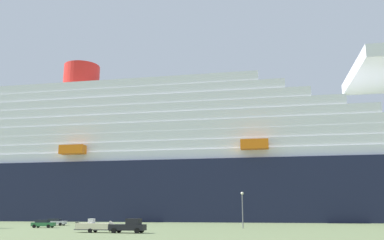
# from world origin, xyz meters

# --- Properties ---
(ground_plane) EXTENTS (600.00, 600.00, 0.00)m
(ground_plane) POSITION_xyz_m (0.00, 30.00, 0.00)
(ground_plane) COLOR #66754C
(cruise_ship) EXTENTS (291.06, 59.32, 64.78)m
(cruise_ship) POSITION_xyz_m (-2.11, 64.25, 18.41)
(cruise_ship) COLOR #191E38
(cruise_ship) RESTS_ON ground_plane
(pickup_truck) EXTENTS (5.80, 2.82, 2.20)m
(pickup_truck) POSITION_xyz_m (3.47, -11.85, 1.04)
(pickup_truck) COLOR black
(pickup_truck) RESTS_ON ground_plane
(small_boat_on_trailer) EXTENTS (7.92, 2.57, 2.15)m
(small_boat_on_trailer) POSITION_xyz_m (-1.62, -11.22, 0.96)
(small_boat_on_trailer) COLOR #595960
(small_boat_on_trailer) RESTS_ON ground_plane
(street_lamp) EXTENTS (0.56, 0.56, 6.95)m
(street_lamp) POSITION_xyz_m (21.28, 5.90, 4.61)
(street_lamp) COLOR slate
(street_lamp) RESTS_ON ground_plane
(parked_car_silver_sedan) EXTENTS (4.82, 2.24, 1.58)m
(parked_car_silver_sedan) POSITION_xyz_m (-21.16, 16.60, 0.84)
(parked_car_silver_sedan) COLOR silver
(parked_car_silver_sedan) RESTS_ON ground_plane
(parked_car_green_wagon) EXTENTS (4.47, 2.11, 1.58)m
(parked_car_green_wagon) POSITION_xyz_m (-18.51, 5.11, 0.83)
(parked_car_green_wagon) COLOR #2D723F
(parked_car_green_wagon) RESTS_ON ground_plane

